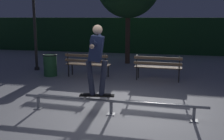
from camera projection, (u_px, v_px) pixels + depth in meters
ground_plane at (113, 112)px, 6.19m from camera, size 90.00×90.00×0.00m
hedge_backdrop at (152, 35)px, 16.27m from camera, size 24.00×1.20×2.11m
grind_rail at (111, 103)px, 6.01m from camera, size 4.18×0.18×0.34m
skateboard at (97, 96)px, 6.05m from camera, size 0.80×0.32×0.09m
skateboarder at (97, 54)px, 5.87m from camera, size 0.63×1.39×1.56m
park_bench_leftmost at (87, 63)px, 9.68m from camera, size 1.62×0.49×0.88m
park_bench_left_center at (158, 65)px, 9.13m from camera, size 1.62×0.49×0.88m
lamp_post_left at (34, 8)px, 10.68m from camera, size 0.32×0.32×3.90m
trash_can at (50, 65)px, 9.94m from camera, size 0.52×0.52×0.80m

